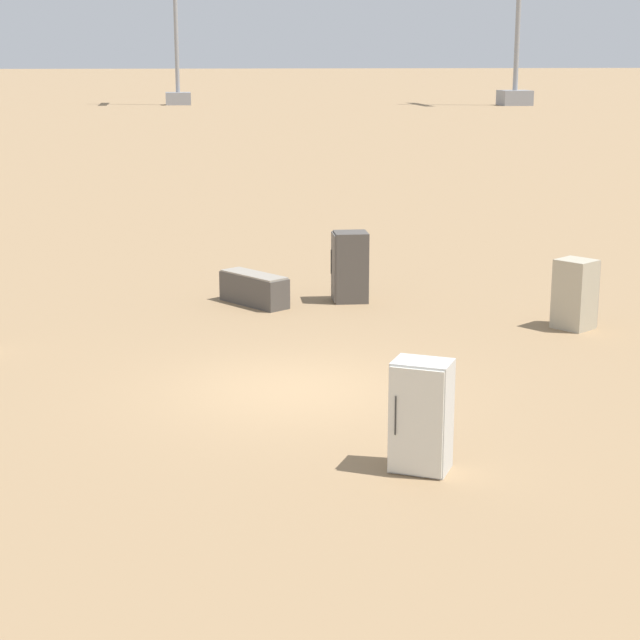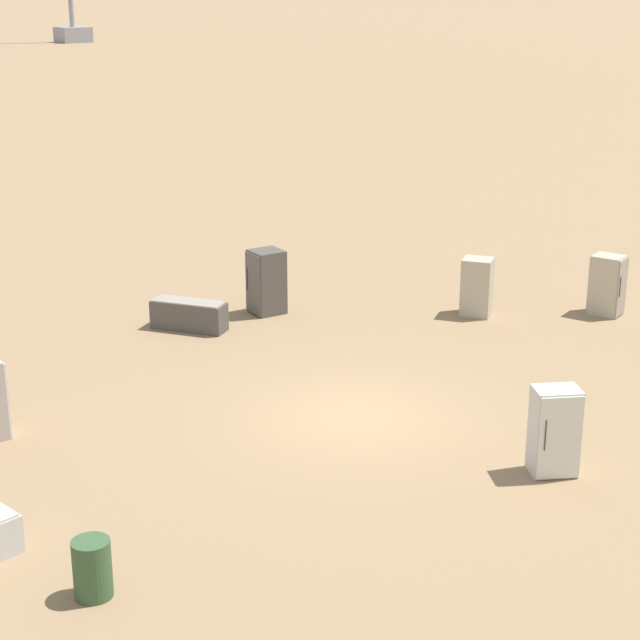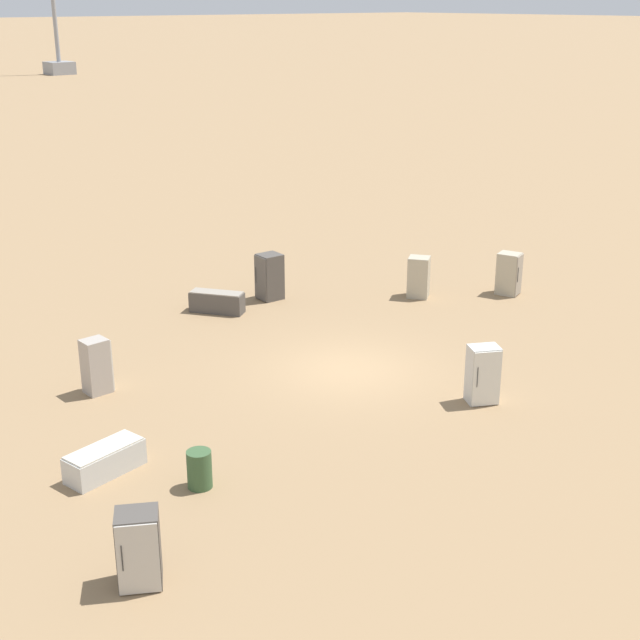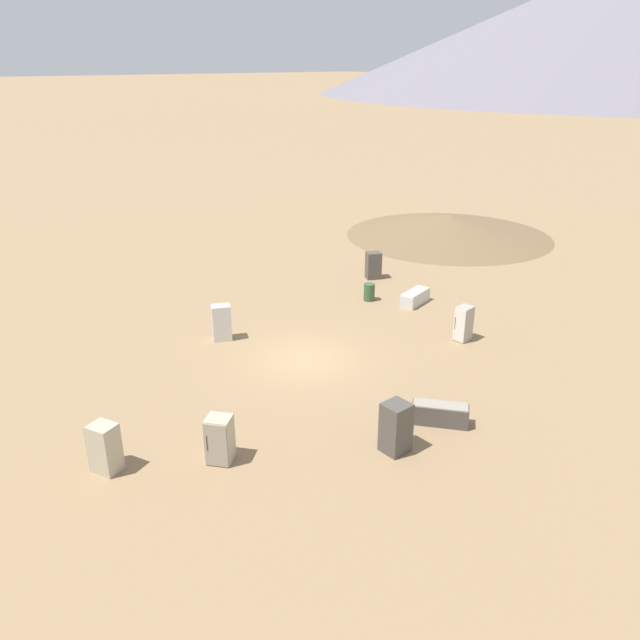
# 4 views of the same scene
# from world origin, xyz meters

# --- Properties ---
(ground_plane) EXTENTS (1000.00, 1000.00, 0.00)m
(ground_plane) POSITION_xyz_m (0.00, 0.00, 0.00)
(ground_plane) COLOR #937551
(power_pylon_0) EXTENTS (9.94, 3.41, 28.39)m
(power_pylon_0) POSITION_xyz_m (-103.86, 38.32, 8.83)
(power_pylon_0) COLOR gray
(power_pylon_0) RESTS_ON ground_plane
(power_pylon_1) EXTENTS (8.37, 2.87, 23.92)m
(power_pylon_1) POSITION_xyz_m (-110.70, -0.05, 7.44)
(power_pylon_1) COLOR gray
(power_pylon_1) RESTS_ON ground_plane
(discarded_fridge_0) EXTENTS (1.81, 1.51, 0.71)m
(discarded_fridge_0) POSITION_xyz_m (-6.48, -0.10, 0.35)
(discarded_fridge_0) COLOR #4C4742
(discarded_fridge_0) RESTS_ON ground_plane
(discarded_fridge_2) EXTENTS (0.97, 0.97, 1.44)m
(discarded_fridge_2) POSITION_xyz_m (-3.35, 6.26, 0.72)
(discarded_fridge_2) COLOR #B2A88E
(discarded_fridge_2) RESTS_ON ground_plane
(discarded_fridge_3) EXTENTS (0.76, 0.82, 1.60)m
(discarded_fridge_3) POSITION_xyz_m (-6.49, 2.10, 0.80)
(discarded_fridge_3) COLOR #4C4742
(discarded_fridge_3) RESTS_ON ground_plane
(discarded_fridge_5) EXTENTS (0.89, 0.95, 1.53)m
(discarded_fridge_5) POSITION_xyz_m (3.82, 1.27, 0.77)
(discarded_fridge_5) COLOR silver
(discarded_fridge_5) RESTS_ON ground_plane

